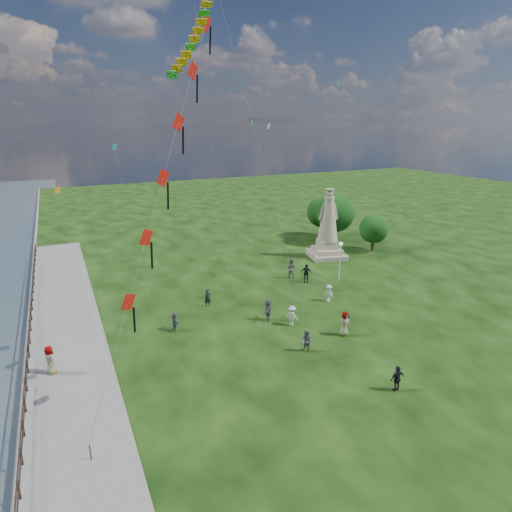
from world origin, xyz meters
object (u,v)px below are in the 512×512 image
statue (328,232)px  lamppost (340,253)px  person_1 (307,341)px  person_9 (306,273)px  person_10 (50,361)px  person_8 (329,293)px  person_5 (175,322)px  person_11 (268,310)px  person_7 (291,269)px  person_4 (345,324)px  person_2 (292,316)px  person_3 (397,378)px  person_6 (208,298)px

statue → lamppost: size_ratio=2.01×
lamppost → person_1: (-9.96, -10.19, -1.97)m
lamppost → person_9: size_ratio=2.08×
person_9 → person_10: size_ratio=1.01×
person_8 → person_1: bearing=-55.3°
person_5 → person_11: size_ratio=0.83×
lamppost → person_7: bearing=146.9°
statue → person_9: (-6.28, -5.77, -1.99)m
person_4 → person_10: (-19.06, 3.49, -0.01)m
person_2 → person_7: 10.21m
person_3 → person_5: bearing=-51.6°
statue → person_10: statue is taller
statue → lamppost: bearing=-100.8°
lamppost → person_3: size_ratio=2.40×
person_4 → person_1: bearing=179.1°
person_6 → person_4: bearing=-40.9°
statue → person_4: 18.67m
person_2 → person_3: 9.76m
person_8 → person_5: bearing=-102.9°
lamppost → person_8: size_ratio=2.55×
person_2 → person_11: person_11 is taller
person_6 → person_10: bearing=-144.9°
person_2 → person_8: person_2 is taller
person_1 → person_4: (3.68, 0.84, 0.13)m
lamppost → person_4: 11.42m
person_2 → person_5: size_ratio=1.07×
person_7 → person_2: bearing=100.6°
lamppost → person_2: size_ratio=2.44×
person_7 → lamppost: bearing=-173.4°
lamppost → person_2: lamppost is taller
person_2 → person_10: person_10 is taller
person_3 → person_7: 18.94m
person_6 → person_7: person_7 is taller
person_1 → person_3: person_3 is taller
person_6 → person_2: bearing=-42.1°
person_3 → person_9: person_9 is taller
person_3 → person_8: (3.75, 12.24, -0.05)m
person_2 → lamppost: bearing=-82.5°
person_4 → person_10: person_4 is taller
person_5 → person_9: 14.55m
person_3 → person_10: person_10 is taller
person_6 → person_11: (3.31, -4.47, 0.14)m
person_4 → person_2: bearing=117.1°
person_7 → person_4: bearing=118.4°
person_6 → person_8: size_ratio=0.99×
person_7 → person_8: person_7 is taller
person_3 → person_10: size_ratio=0.88×
person_5 → person_11: person_11 is taller
person_2 → person_7: size_ratio=0.81×
person_3 → person_11: bearing=-75.6°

